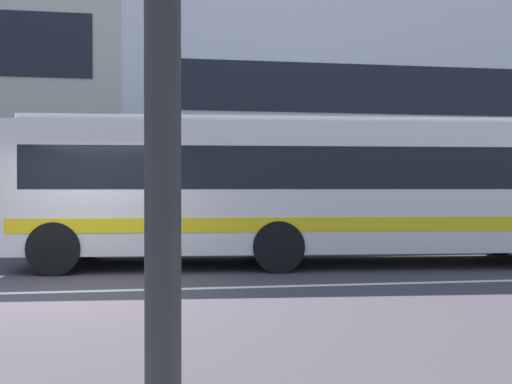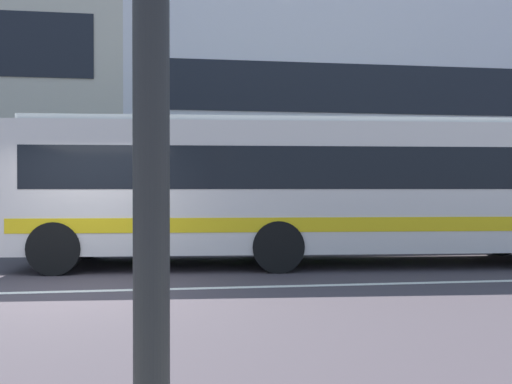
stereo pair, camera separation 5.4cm
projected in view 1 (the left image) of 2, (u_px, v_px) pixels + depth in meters
The scene contains 5 objects.
ground_plane at pixel (70, 292), 8.32m from camera, with size 160.00×160.00×0.00m, color #423A40.
lane_centre_line at pixel (70, 292), 8.32m from camera, with size 60.00×0.16×0.01m, color silver.
hedge_row_far at pixel (206, 228), 15.03m from camera, with size 21.76×1.10×0.99m, color #2C641F.
apartment_block_right at pixel (363, 127), 26.14m from camera, with size 21.89×11.80×9.28m.
transit_bus at pixel (306, 186), 11.42m from camera, with size 12.06×3.28×3.05m.
Camera 1 is at (1.78, -8.62, 1.64)m, focal length 37.18 mm.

